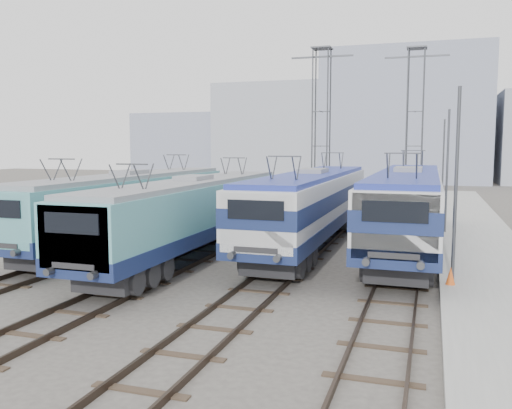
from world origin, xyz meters
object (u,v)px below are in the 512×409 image
object	(u,v)px
mast_front	(456,191)
mast_mid	(447,174)
mast_rear	(443,166)
locomotive_far_left	(128,202)
safety_cone	(451,276)
locomotive_center_left	(192,211)
catenary_tower_west	(321,123)
catenary_tower_east	(415,123)
locomotive_center_right	(312,201)
locomotive_far_right	(407,202)

from	to	relation	value
mast_front	mast_mid	distance (m)	12.00
mast_rear	mast_mid	bearing A→B (deg)	-90.00
locomotive_far_left	mast_rear	size ratio (longest dim) A/B	2.52
safety_cone	locomotive_center_left	bearing A→B (deg)	167.34
mast_mid	catenary_tower_west	bearing A→B (deg)	137.07
mast_mid	mast_rear	distance (m)	12.00
catenary_tower_east	mast_mid	xyz separation A→B (m)	(2.10, -10.00, -3.14)
locomotive_center_left	mast_front	bearing A→B (deg)	-12.27
locomotive_center_right	catenary_tower_west	bearing A→B (deg)	99.51
locomotive_center_left	mast_mid	xyz separation A→B (m)	(10.85, 9.64, 1.35)
locomotive_center_left	catenary_tower_east	bearing A→B (deg)	65.99
catenary_tower_west	mast_mid	xyz separation A→B (m)	(8.60, -8.00, -3.14)
catenary_tower_west	mast_rear	distance (m)	9.99
mast_front	catenary_tower_west	bearing A→B (deg)	113.27
catenary_tower_west	safety_cone	size ratio (longest dim) A/B	19.55
locomotive_center_left	locomotive_far_right	distance (m)	10.17
mast_mid	mast_rear	bearing A→B (deg)	90.00
locomotive_far_left	locomotive_center_left	size ratio (longest dim) A/B	1.02
catenary_tower_east	locomotive_center_left	bearing A→B (deg)	-114.01
catenary_tower_east	safety_cone	size ratio (longest dim) A/B	19.55
locomotive_center_left	safety_cone	world-z (taller)	locomotive_center_left
catenary_tower_east	mast_rear	xyz separation A→B (m)	(2.10, 2.00, -3.14)
locomotive_center_left	mast_front	size ratio (longest dim) A/B	2.46
locomotive_far_right	locomotive_center_left	bearing A→B (deg)	-152.30
safety_cone	locomotive_center_right	bearing A→B (deg)	133.45
mast_front	mast_rear	world-z (taller)	same
mast_front	mast_rear	size ratio (longest dim) A/B	1.00
mast_rear	locomotive_center_right	bearing A→B (deg)	-110.02
catenary_tower_east	mast_rear	size ratio (longest dim) A/B	1.71
locomotive_far_left	mast_front	world-z (taller)	mast_front
locomotive_center_left	locomotive_far_right	xyz separation A→B (m)	(9.00, 4.72, 0.23)
locomotive_far_left	catenary_tower_west	world-z (taller)	catenary_tower_west
mast_rear	locomotive_far_right	bearing A→B (deg)	-96.24
mast_front	locomotive_far_left	bearing A→B (deg)	163.72
mast_front	locomotive_far_right	bearing A→B (deg)	104.64
locomotive_far_right	catenary_tower_west	world-z (taller)	catenary_tower_west
catenary_tower_east	mast_mid	distance (m)	10.69
locomotive_far_left	mast_front	size ratio (longest dim) A/B	2.52
locomotive_far_left	locomotive_far_right	bearing A→B (deg)	10.91
catenary_tower_west	mast_mid	distance (m)	12.16
locomotive_far_right	catenary_tower_west	bearing A→B (deg)	117.59
locomotive_far_left	mast_mid	distance (m)	17.14
catenary_tower_east	mast_front	bearing A→B (deg)	-84.55
locomotive_far_right	mast_mid	size ratio (longest dim) A/B	2.68
locomotive_center_left	catenary_tower_west	world-z (taller)	catenary_tower_west
locomotive_far_left	locomotive_center_left	distance (m)	4.98
mast_rear	catenary_tower_east	bearing A→B (deg)	-136.40
locomotive_far_right	catenary_tower_east	bearing A→B (deg)	90.96
locomotive_center_left	locomotive_center_right	distance (m)	6.17
safety_cone	catenary_tower_east	bearing A→B (deg)	95.28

